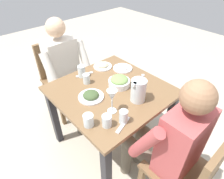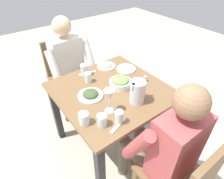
{
  "view_description": "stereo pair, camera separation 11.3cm",
  "coord_description": "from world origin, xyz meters",
  "px_view_note": "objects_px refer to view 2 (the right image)",
  "views": [
    {
      "loc": [
        -0.87,
        -0.98,
        1.71
      ],
      "look_at": [
        -0.02,
        -0.04,
        0.75
      ],
      "focal_mm": 30.57,
      "sensor_mm": 36.0,
      "label": 1
    },
    {
      "loc": [
        -0.78,
        -1.06,
        1.71
      ],
      "look_at": [
        -0.02,
        -0.04,
        0.75
      ],
      "focal_mm": 30.57,
      "sensor_mm": 36.0,
      "label": 2
    }
  ],
  "objects_px": {
    "plate_dolmas": "(90,94)",
    "water_glass_by_pitcher": "(84,70)",
    "water_glass_center": "(88,78)",
    "wine_glass": "(109,96)",
    "salt_shaker": "(145,79)",
    "chair_far": "(65,72)",
    "diner_near": "(163,144)",
    "dining_table": "(111,100)",
    "chair_near": "(183,179)",
    "water_glass_far_left": "(102,120)",
    "plate_beans": "(106,65)",
    "diner_far": "(72,69)",
    "salad_bowl": "(120,82)",
    "water_glass_far_right": "(84,119)",
    "water_pitcher": "(137,92)",
    "water_glass_near_left": "(119,117)",
    "plate_yoghurt": "(126,68)"
  },
  "relations": [
    {
      "from": "plate_yoghurt",
      "to": "water_glass_center",
      "type": "bearing_deg",
      "value": 173.95
    },
    {
      "from": "wine_glass",
      "to": "dining_table",
      "type": "bearing_deg",
      "value": 50.44
    },
    {
      "from": "salad_bowl",
      "to": "chair_far",
      "type": "bearing_deg",
      "value": 101.02
    },
    {
      "from": "water_pitcher",
      "to": "salad_bowl",
      "type": "relative_size",
      "value": 1.0
    },
    {
      "from": "chair_near",
      "to": "salt_shaker",
      "type": "bearing_deg",
      "value": 64.98
    },
    {
      "from": "dining_table",
      "to": "chair_far",
      "type": "bearing_deg",
      "value": 94.72
    },
    {
      "from": "water_glass_far_left",
      "to": "wine_glass",
      "type": "relative_size",
      "value": 0.46
    },
    {
      "from": "chair_near",
      "to": "wine_glass",
      "type": "distance_m",
      "value": 0.73
    },
    {
      "from": "diner_far",
      "to": "water_glass_by_pitcher",
      "type": "distance_m",
      "value": 0.31
    },
    {
      "from": "diner_far",
      "to": "water_glass_far_left",
      "type": "xyz_separation_m",
      "value": [
        -0.22,
        -0.91,
        0.11
      ]
    },
    {
      "from": "dining_table",
      "to": "water_glass_near_left",
      "type": "xyz_separation_m",
      "value": [
        -0.19,
        -0.34,
        0.17
      ]
    },
    {
      "from": "plate_yoghurt",
      "to": "water_glass_by_pitcher",
      "type": "height_order",
      "value": "water_glass_by_pitcher"
    },
    {
      "from": "chair_far",
      "to": "diner_near",
      "type": "bearing_deg",
      "value": -88.46
    },
    {
      "from": "plate_dolmas",
      "to": "water_glass_by_pitcher",
      "type": "bearing_deg",
      "value": 67.86
    },
    {
      "from": "chair_near",
      "to": "salt_shaker",
      "type": "distance_m",
      "value": 0.85
    },
    {
      "from": "water_glass_far_left",
      "to": "water_glass_by_pitcher",
      "type": "relative_size",
      "value": 0.81
    },
    {
      "from": "plate_dolmas",
      "to": "wine_glass",
      "type": "bearing_deg",
      "value": -85.04
    },
    {
      "from": "water_pitcher",
      "to": "diner_near",
      "type": "bearing_deg",
      "value": -104.66
    },
    {
      "from": "water_glass_center",
      "to": "chair_far",
      "type": "bearing_deg",
      "value": 87.3
    },
    {
      "from": "dining_table",
      "to": "chair_near",
      "type": "xyz_separation_m",
      "value": [
        -0.03,
        -0.83,
        -0.1
      ]
    },
    {
      "from": "water_glass_far_left",
      "to": "chair_near",
      "type": "bearing_deg",
      "value": -63.83
    },
    {
      "from": "chair_near",
      "to": "diner_near",
      "type": "height_order",
      "value": "diner_near"
    },
    {
      "from": "salad_bowl",
      "to": "water_glass_far_left",
      "type": "relative_size",
      "value": 2.13
    },
    {
      "from": "water_glass_center",
      "to": "water_glass_by_pitcher",
      "type": "relative_size",
      "value": 0.81
    },
    {
      "from": "salad_bowl",
      "to": "plate_dolmas",
      "type": "distance_m",
      "value": 0.29
    },
    {
      "from": "chair_far",
      "to": "diner_far",
      "type": "height_order",
      "value": "diner_far"
    },
    {
      "from": "water_glass_far_left",
      "to": "chair_far",
      "type": "bearing_deg",
      "value": 78.63
    },
    {
      "from": "chair_far",
      "to": "plate_dolmas",
      "type": "height_order",
      "value": "chair_far"
    },
    {
      "from": "chair_far",
      "to": "salad_bowl",
      "type": "height_order",
      "value": "chair_far"
    },
    {
      "from": "water_glass_far_right",
      "to": "salt_shaker",
      "type": "bearing_deg",
      "value": 9.63
    },
    {
      "from": "diner_far",
      "to": "plate_yoghurt",
      "type": "relative_size",
      "value": 6.19
    },
    {
      "from": "plate_beans",
      "to": "water_glass_by_pitcher",
      "type": "bearing_deg",
      "value": -179.54
    },
    {
      "from": "water_glass_center",
      "to": "plate_beans",
      "type": "bearing_deg",
      "value": 22.66
    },
    {
      "from": "salt_shaker",
      "to": "chair_far",
      "type": "bearing_deg",
      "value": 112.85
    },
    {
      "from": "dining_table",
      "to": "water_glass_far_right",
      "type": "distance_m",
      "value": 0.47
    },
    {
      "from": "salt_shaker",
      "to": "plate_dolmas",
      "type": "bearing_deg",
      "value": 167.67
    },
    {
      "from": "diner_far",
      "to": "salt_shaker",
      "type": "bearing_deg",
      "value": -61.48
    },
    {
      "from": "chair_far",
      "to": "water_glass_far_left",
      "type": "xyz_separation_m",
      "value": [
        -0.22,
        -1.12,
        0.26
      ]
    },
    {
      "from": "diner_near",
      "to": "plate_beans",
      "type": "distance_m",
      "value": 0.99
    },
    {
      "from": "plate_dolmas",
      "to": "water_glass_by_pitcher",
      "type": "xyz_separation_m",
      "value": [
        0.13,
        0.31,
        0.04
      ]
    },
    {
      "from": "diner_near",
      "to": "dining_table",
      "type": "bearing_deg",
      "value": 87.3
    },
    {
      "from": "salad_bowl",
      "to": "water_glass_near_left",
      "type": "height_order",
      "value": "water_glass_near_left"
    },
    {
      "from": "water_pitcher",
      "to": "water_glass_near_left",
      "type": "xyz_separation_m",
      "value": [
        -0.25,
        -0.09,
        -0.05
      ]
    },
    {
      "from": "chair_near",
      "to": "water_glass_far_left",
      "type": "relative_size",
      "value": 9.91
    },
    {
      "from": "diner_far",
      "to": "water_glass_center",
      "type": "xyz_separation_m",
      "value": [
        -0.03,
        -0.4,
        0.11
      ]
    },
    {
      "from": "water_glass_center",
      "to": "wine_glass",
      "type": "xyz_separation_m",
      "value": [
        -0.08,
        -0.43,
        0.1
      ]
    },
    {
      "from": "dining_table",
      "to": "water_glass_far_right",
      "type": "bearing_deg",
      "value": -151.91
    },
    {
      "from": "dining_table",
      "to": "salad_bowl",
      "type": "bearing_deg",
      "value": -3.48
    },
    {
      "from": "plate_yoghurt",
      "to": "plate_beans",
      "type": "bearing_deg",
      "value": 127.65
    },
    {
      "from": "water_glass_near_left",
      "to": "plate_yoghurt",
      "type": "bearing_deg",
      "value": 45.88
    }
  ]
}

